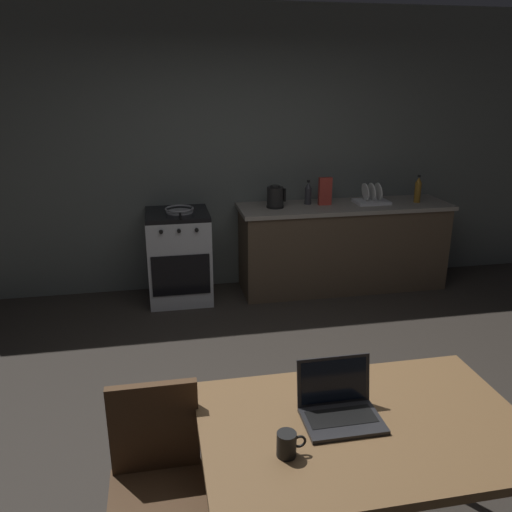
% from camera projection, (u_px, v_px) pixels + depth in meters
% --- Properties ---
extents(ground_plane, '(12.00, 12.00, 0.00)m').
position_uv_depth(ground_plane, '(286.00, 429.00, 3.27)').
color(ground_plane, '#2D2823').
extents(back_wall, '(6.40, 0.10, 2.78)m').
position_uv_depth(back_wall, '(256.00, 152.00, 5.27)').
color(back_wall, '#575D59').
rests_on(back_wall, ground_plane).
extents(kitchen_counter, '(2.16, 0.64, 0.89)m').
position_uv_depth(kitchen_counter, '(342.00, 246.00, 5.40)').
color(kitchen_counter, '#4C3D2D').
rests_on(kitchen_counter, ground_plane).
extents(stove_oven, '(0.60, 0.62, 0.89)m').
position_uv_depth(stove_oven, '(179.00, 256.00, 5.09)').
color(stove_oven, '#B7BABF').
rests_on(stove_oven, ground_plane).
extents(dining_table, '(1.34, 0.86, 0.76)m').
position_uv_depth(dining_table, '(363.00, 437.00, 2.14)').
color(dining_table, brown).
rests_on(dining_table, ground_plane).
extents(chair, '(0.40, 0.40, 0.89)m').
position_uv_depth(chair, '(157.00, 475.00, 2.18)').
color(chair, '#4C331E').
rests_on(chair, ground_plane).
extents(laptop, '(0.32, 0.26, 0.23)m').
position_uv_depth(laptop, '(339.00, 407.00, 2.14)').
color(laptop, '#232326').
rests_on(laptop, dining_table).
extents(electric_kettle, '(0.19, 0.17, 0.22)m').
position_uv_depth(electric_kettle, '(275.00, 197.00, 5.09)').
color(electric_kettle, black).
rests_on(electric_kettle, kitchen_counter).
extents(bottle, '(0.07, 0.07, 0.28)m').
position_uv_depth(bottle, '(418.00, 190.00, 5.30)').
color(bottle, '#8C601E').
rests_on(bottle, kitchen_counter).
extents(frying_pan, '(0.27, 0.45, 0.05)m').
position_uv_depth(frying_pan, '(179.00, 210.00, 4.92)').
color(frying_pan, gray).
rests_on(frying_pan, stove_oven).
extents(coffee_mug, '(0.11, 0.07, 0.10)m').
position_uv_depth(coffee_mug, '(287.00, 444.00, 1.92)').
color(coffee_mug, black).
rests_on(coffee_mug, dining_table).
extents(cereal_box, '(0.13, 0.05, 0.28)m').
position_uv_depth(cereal_box, '(325.00, 191.00, 5.19)').
color(cereal_box, '#B2382D').
rests_on(cereal_box, kitchen_counter).
extents(dish_rack, '(0.34, 0.26, 0.21)m').
position_uv_depth(dish_rack, '(371.00, 199.00, 5.29)').
color(dish_rack, silver).
rests_on(dish_rack, kitchen_counter).
extents(bottle_b, '(0.07, 0.07, 0.24)m').
position_uv_depth(bottle_b, '(308.00, 193.00, 5.23)').
color(bottle_b, '#2D2D33').
rests_on(bottle_b, kitchen_counter).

